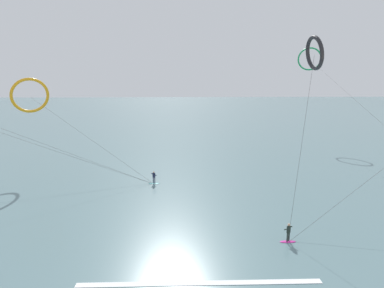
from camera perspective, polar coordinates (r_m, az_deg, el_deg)
sea_water at (r=116.93m, az=-1.48°, el=5.30°), size 400.00×200.00×0.08m
surfer_teal at (r=42.08m, az=-6.88°, el=-6.16°), size 1.40×0.73×1.70m
surfer_magenta at (r=29.13m, az=16.99°, el=-15.26°), size 1.40×0.73×1.70m
kite_amber at (r=51.02m, az=-27.18°, el=7.78°), size 20.48×8.55×13.83m
kite_charcoal at (r=34.11m, az=21.23°, el=15.03°), size 4.56×8.83×17.87m
kite_emerald at (r=74.94m, az=20.48°, el=14.17°), size 4.92×49.70×20.10m
wave_crest_mid at (r=23.64m, az=1.37°, el=-23.91°), size 16.86×0.63×0.12m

